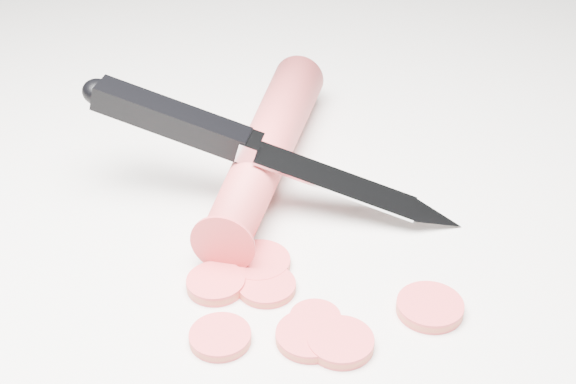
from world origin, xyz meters
TOP-DOWN VIEW (x-y plane):
  - ground at (0.00, 0.00)m, footprint 2.40×2.40m
  - carrot at (0.07, 0.10)m, footprint 0.20×0.17m
  - carrot_slice_0 at (0.00, -0.07)m, footprint 0.04×0.04m
  - carrot_slice_1 at (-0.05, -0.02)m, footprint 0.03×0.03m
  - carrot_slice_2 at (-0.00, -0.00)m, footprint 0.03×0.03m
  - carrot_slice_3 at (-0.01, -0.05)m, footprint 0.04×0.04m
  - carrot_slice_4 at (0.06, -0.08)m, footprint 0.04×0.04m
  - carrot_slice_5 at (0.01, 0.02)m, footprint 0.04×0.04m
  - carrot_slice_6 at (0.00, -0.04)m, footprint 0.03×0.03m
  - carrot_slice_7 at (-0.03, 0.01)m, footprint 0.03×0.03m
  - kitchen_knife at (0.05, 0.07)m, footprint 0.19×0.22m

SIDE VIEW (x-z plane):
  - ground at x=0.00m, z-range 0.00..0.00m
  - carrot_slice_2 at x=0.00m, z-range 0.00..0.01m
  - carrot_slice_5 at x=0.01m, z-range 0.00..0.01m
  - carrot_slice_1 at x=-0.05m, z-range 0.00..0.01m
  - carrot_slice_3 at x=-0.01m, z-range 0.00..0.01m
  - carrot_slice_6 at x=0.00m, z-range 0.00..0.01m
  - carrot_slice_0 at x=0.00m, z-range 0.00..0.01m
  - carrot_slice_7 at x=-0.03m, z-range 0.00..0.01m
  - carrot_slice_4 at x=0.06m, z-range 0.00..0.01m
  - carrot at x=0.07m, z-range 0.00..0.04m
  - kitchen_knife at x=0.05m, z-range 0.00..0.08m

